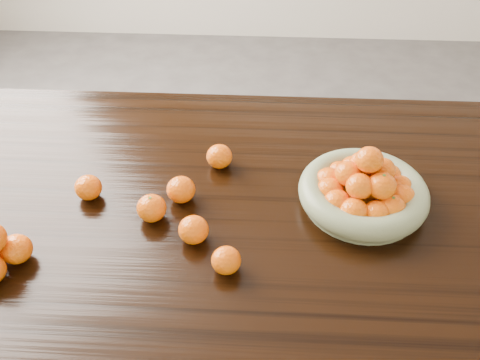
{
  "coord_description": "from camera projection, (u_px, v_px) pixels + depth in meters",
  "views": [
    {
      "loc": [
        0.03,
        -1.01,
        1.68
      ],
      "look_at": [
        -0.02,
        -0.02,
        0.83
      ],
      "focal_mm": 40.0,
      "sensor_mm": 36.0,
      "label": 1
    }
  ],
  "objects": [
    {
      "name": "loose_orange_4",
      "position": [
        181.0,
        190.0,
        1.35
      ],
      "size": [
        0.07,
        0.07,
        0.07
      ],
      "primitive_type": "ellipsoid",
      "color": "orange",
      "rests_on": "dining_table"
    },
    {
      "name": "dining_table",
      "position": [
        249.0,
        223.0,
        1.43
      ],
      "size": [
        2.0,
        1.0,
        0.75
      ],
      "color": "black",
      "rests_on": "ground"
    },
    {
      "name": "fruit_bowl",
      "position": [
        364.0,
        190.0,
        1.33
      ],
      "size": [
        0.32,
        0.32,
        0.17
      ],
      "rotation": [
        0.0,
        0.0,
        -0.02
      ],
      "color": "gray",
      "rests_on": "dining_table"
    },
    {
      "name": "ground",
      "position": [
        247.0,
        357.0,
        1.86
      ],
      "size": [
        5.0,
        5.0,
        0.0
      ],
      "primitive_type": "plane",
      "color": "#5B5856",
      "rests_on": "ground"
    },
    {
      "name": "loose_orange_5",
      "position": [
        219.0,
        156.0,
        1.45
      ],
      "size": [
        0.07,
        0.07,
        0.07
      ],
      "primitive_type": "ellipsoid",
      "color": "orange",
      "rests_on": "dining_table"
    },
    {
      "name": "loose_orange_0",
      "position": [
        152.0,
        208.0,
        1.29
      ],
      "size": [
        0.07,
        0.07,
        0.07
      ],
      "primitive_type": "ellipsoid",
      "color": "orange",
      "rests_on": "dining_table"
    },
    {
      "name": "loose_orange_3",
      "position": [
        88.0,
        188.0,
        1.35
      ],
      "size": [
        0.07,
        0.07,
        0.06
      ],
      "primitive_type": "ellipsoid",
      "color": "orange",
      "rests_on": "dining_table"
    },
    {
      "name": "loose_orange_1",
      "position": [
        193.0,
        230.0,
        1.24
      ],
      "size": [
        0.07,
        0.07,
        0.07
      ],
      "primitive_type": "ellipsoid",
      "color": "orange",
      "rests_on": "dining_table"
    },
    {
      "name": "loose_orange_2",
      "position": [
        226.0,
        260.0,
        1.17
      ],
      "size": [
        0.07,
        0.07,
        0.06
      ],
      "primitive_type": "ellipsoid",
      "color": "orange",
      "rests_on": "dining_table"
    }
  ]
}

